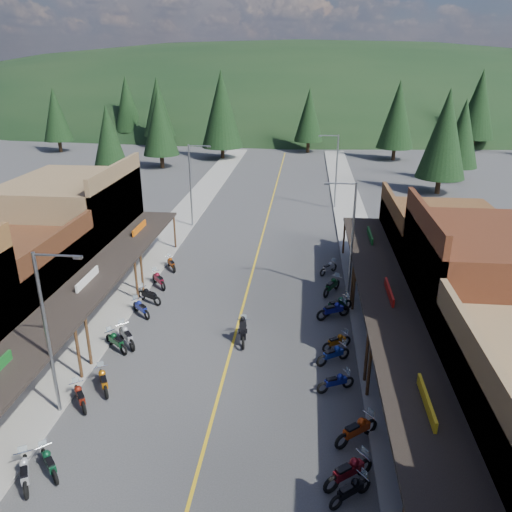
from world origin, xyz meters
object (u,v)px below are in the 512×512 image
(pine_0, at_px, (56,114))
(bike_west_5, at_px, (80,395))
(pine_1, at_px, (158,107))
(rider_on_bike, at_px, (243,331))
(shop_east_2, at_px, (485,293))
(pine_4, at_px, (398,115))
(bike_east_3, at_px, (351,490))
(pine_9, at_px, (462,133))
(pine_3, at_px, (309,115))
(pedestrian_east_b, at_px, (357,258))
(bike_west_4, at_px, (49,462))
(bike_east_6, at_px, (336,381))
(bike_east_12, at_px, (329,267))
(bike_west_3, at_px, (25,471))
(bike_east_9, at_px, (333,309))
(bike_west_11, at_px, (159,279))
(shop_west_3, at_px, (75,223))
(pedestrian_east_a, at_px, (409,404))
(shop_east_3, at_px, (440,248))
(bike_west_7, at_px, (116,341))
(pine_7, at_px, (127,104))
(bike_west_8, at_px, (127,335))
(bike_east_5, at_px, (357,429))
(streetlight_1, at_px, (192,182))
(bike_west_10, at_px, (149,295))
(streetlight_2, at_px, (350,234))
(pine_11, at_px, (445,134))
(pine_5, at_px, (479,104))
(bike_west_6, at_px, (103,380))
(bike_west_12, at_px, (171,263))
(bike_west_9, at_px, (141,307))
(bike_east_8, at_px, (337,341))
(pine_2, at_px, (222,109))
(streetlight_3, at_px, (335,168))
(bike_east_4, at_px, (349,470))
(bike_east_11, at_px, (332,285))
(pine_8, at_px, (108,137))
(bike_east_10, at_px, (337,304))

(pine_0, relative_size, bike_west_5, 5.44)
(pine_1, distance_m, rider_on_bike, 73.45)
(shop_east_2, xyz_separation_m, pine_4, (4.22, 58.30, 3.72))
(bike_east_3, bearing_deg, pine_9, 123.04)
(pine_3, relative_size, pedestrian_east_b, 5.70)
(bike_west_4, bearing_deg, bike_east_6, -13.48)
(bike_east_12, relative_size, pedestrian_east_b, 0.99)
(bike_west_3, bearing_deg, bike_east_9, 20.14)
(bike_west_11, distance_m, rider_on_bike, 9.84)
(shop_west_3, distance_m, pedestrian_east_a, 28.03)
(shop_east_3, bearing_deg, bike_west_7, -149.66)
(pine_7, bearing_deg, bike_east_3, -66.13)
(pine_1, height_order, bike_east_6, pine_1)
(bike_west_5, bearing_deg, shop_east_2, -17.03)
(bike_west_8, distance_m, rider_on_bike, 6.68)
(bike_west_3, xyz_separation_m, pedestrian_east_a, (15.25, 4.97, 0.47))
(pine_3, relative_size, bike_east_5, 4.77)
(streetlight_1, height_order, bike_west_10, streetlight_1)
(streetlight_2, relative_size, pine_11, 0.65)
(shop_east_2, distance_m, bike_east_5, 11.40)
(pine_1, relative_size, pedestrian_east_b, 6.48)
(pine_5, xyz_separation_m, bike_west_6, (-39.73, -76.12, -7.40))
(bike_west_12, xyz_separation_m, bike_east_12, (12.19, 0.40, -0.00))
(pine_11, height_order, rider_on_bike, pine_11)
(bike_west_4, bearing_deg, pine_4, 28.17)
(pine_4, relative_size, bike_west_9, 6.15)
(bike_east_8, bearing_deg, bike_west_6, -101.93)
(bike_west_7, xyz_separation_m, pedestrian_east_b, (14.40, 12.84, 0.52))
(bike_west_12, bearing_deg, shop_west_3, 147.99)
(streetlight_1, xyz_separation_m, pine_0, (-33.05, 40.00, 2.02))
(streetlight_1, height_order, bike_east_12, streetlight_1)
(pine_2, relative_size, pine_11, 1.13)
(streetlight_3, bearing_deg, bike_west_8, -113.42)
(pine_0, xyz_separation_m, bike_west_6, (34.27, -66.12, -5.89))
(bike_east_6, bearing_deg, bike_east_4, -22.95)
(pine_9, bearing_deg, pedestrian_east_a, -106.88)
(pine_11, xyz_separation_m, bike_east_12, (-14.16, -26.39, -6.64))
(bike_west_6, height_order, pedestrian_east_b, pedestrian_east_b)
(shop_east_3, distance_m, bike_east_11, 8.65)
(pine_8, height_order, bike_east_12, pine_8)
(bike_east_6, bearing_deg, pine_0, -169.92)
(shop_east_3, xyz_separation_m, pine_2, (-23.75, 46.70, 5.46))
(bike_east_12, bearing_deg, streetlight_3, 126.65)
(shop_east_2, bearing_deg, bike_west_12, 154.71)
(pine_9, relative_size, bike_east_10, 4.73)
(streetlight_3, bearing_deg, pine_2, 121.19)
(pine_4, xyz_separation_m, bike_west_6, (-23.73, -64.12, -6.64))
(bike_west_6, bearing_deg, streetlight_2, 13.52)
(streetlight_1, distance_m, pine_7, 59.59)
(pine_0, relative_size, pine_4, 0.88)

